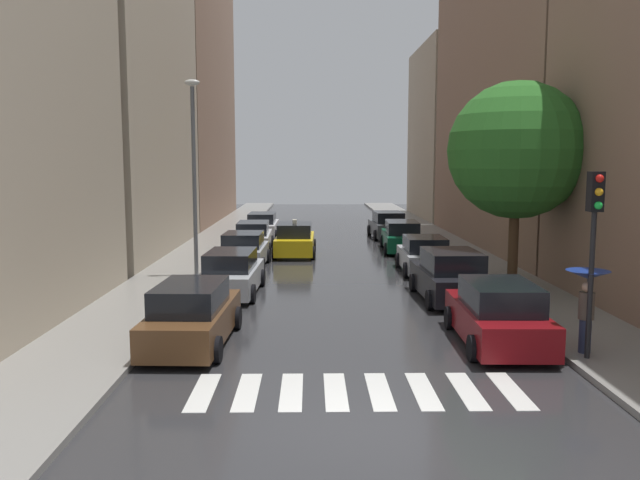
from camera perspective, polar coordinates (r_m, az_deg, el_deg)
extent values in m
cube|color=#2D2D30|center=(34.96, 0.71, -0.74)|extent=(28.00, 72.00, 0.04)
cube|color=gray|center=(35.37, -9.87, -0.60)|extent=(3.00, 72.00, 0.15)
cube|color=gray|center=(35.72, 11.19, -0.55)|extent=(3.00, 72.00, 0.15)
cube|color=silver|center=(13.64, -10.33, -13.13)|extent=(0.45, 2.20, 0.01)
cube|color=silver|center=(13.53, -6.46, -13.24)|extent=(0.45, 2.20, 0.01)
cube|color=silver|center=(13.47, -2.55, -13.29)|extent=(0.45, 2.20, 0.01)
cube|color=silver|center=(13.48, 1.39, -13.28)|extent=(0.45, 2.20, 0.01)
cube|color=silver|center=(13.54, 5.30, -13.20)|extent=(0.45, 2.20, 0.01)
cube|color=silver|center=(13.66, 9.15, -13.08)|extent=(0.45, 2.20, 0.01)
cube|color=silver|center=(13.84, 12.92, -12.90)|extent=(0.45, 2.20, 0.01)
cube|color=silver|center=(14.08, 16.57, -12.67)|extent=(0.45, 2.20, 0.01)
cube|color=#B2A38C|center=(35.27, -18.37, 18.55)|extent=(6.00, 15.28, 23.91)
cube|color=#8C6B56|center=(52.19, -12.25, 12.58)|extent=(6.00, 20.09, 19.83)
cube|color=#8C6B56|center=(38.15, 18.25, 17.07)|extent=(6.00, 21.07, 23.17)
cube|color=#B2A38C|center=(54.52, 11.97, 9.27)|extent=(6.00, 12.71, 13.99)
cube|color=brown|center=(16.90, -11.21, -7.18)|extent=(1.95, 4.70, 0.80)
cube|color=black|center=(16.52, -11.44, -4.93)|extent=(1.66, 2.61, 0.65)
cylinder|color=black|center=(18.61, -12.83, -6.72)|extent=(0.25, 0.65, 0.64)
cylinder|color=black|center=(18.26, -7.41, -6.87)|extent=(0.25, 0.65, 0.64)
cylinder|color=black|center=(15.77, -15.59, -9.31)|extent=(0.25, 0.65, 0.64)
cylinder|color=black|center=(15.35, -9.19, -9.58)|extent=(0.25, 0.65, 0.64)
cube|color=#B2B7BF|center=(22.97, -7.82, -3.40)|extent=(1.94, 4.57, 0.77)
cube|color=black|center=(22.64, -7.94, -1.77)|extent=(1.65, 2.54, 0.63)
cylinder|color=black|center=(24.61, -9.32, -3.30)|extent=(0.24, 0.65, 0.64)
cylinder|color=black|center=(24.35, -5.19, -3.35)|extent=(0.24, 0.65, 0.64)
cylinder|color=black|center=(21.74, -10.74, -4.69)|extent=(0.24, 0.65, 0.64)
cylinder|color=black|center=(21.45, -6.07, -4.77)|extent=(0.24, 0.65, 0.64)
cube|color=#B2B7BF|center=(28.69, -6.76, -1.31)|extent=(1.95, 4.10, 0.77)
cube|color=black|center=(28.40, -6.83, 0.02)|extent=(1.68, 2.27, 0.63)
cylinder|color=black|center=(30.16, -8.18, -1.39)|extent=(0.24, 0.65, 0.64)
cylinder|color=black|center=(29.94, -4.68, -1.41)|extent=(0.24, 0.65, 0.64)
cylinder|color=black|center=(27.55, -9.01, -2.20)|extent=(0.24, 0.65, 0.64)
cylinder|color=black|center=(27.31, -5.18, -2.22)|extent=(0.24, 0.65, 0.64)
cube|color=silver|center=(33.87, -5.92, -0.04)|extent=(1.82, 4.64, 0.76)
cube|color=black|center=(33.56, -5.97, 1.08)|extent=(1.58, 2.56, 0.62)
cylinder|color=black|center=(35.47, -7.15, -0.13)|extent=(0.23, 0.64, 0.64)
cylinder|color=black|center=(35.35, -4.33, -0.12)|extent=(0.23, 0.64, 0.64)
cylinder|color=black|center=(32.47, -7.65, -0.79)|extent=(0.23, 0.64, 0.64)
cylinder|color=black|center=(32.34, -4.57, -0.78)|extent=(0.23, 0.64, 0.64)
cube|color=silver|center=(39.95, -5.13, 1.03)|extent=(1.81, 4.72, 0.75)
cube|color=black|center=(39.65, -5.17, 1.97)|extent=(1.58, 2.60, 0.61)
cylinder|color=black|center=(41.59, -6.17, 0.93)|extent=(0.23, 0.64, 0.64)
cylinder|color=black|center=(41.45, -3.73, 0.93)|extent=(0.23, 0.64, 0.64)
cylinder|color=black|center=(38.52, -6.63, 0.44)|extent=(0.23, 0.64, 0.64)
cylinder|color=black|center=(38.37, -4.00, 0.45)|extent=(0.23, 0.64, 0.64)
cube|color=maroon|center=(17.22, 15.44, -7.02)|extent=(1.98, 4.55, 0.81)
cube|color=black|center=(16.85, 15.72, -4.77)|extent=(1.70, 2.52, 0.66)
cylinder|color=black|center=(18.49, 11.44, -6.78)|extent=(0.24, 0.65, 0.64)
cylinder|color=black|center=(18.92, 17.01, -6.63)|extent=(0.24, 0.65, 0.64)
cylinder|color=black|center=(15.68, 13.47, -9.33)|extent=(0.24, 0.65, 0.64)
cylinder|color=black|center=(16.18, 19.97, -9.05)|extent=(0.24, 0.65, 0.64)
cube|color=black|center=(22.25, 11.45, -3.71)|extent=(2.04, 4.50, 0.85)
cube|color=black|center=(21.90, 11.64, -1.84)|extent=(1.76, 2.49, 0.69)
cylinder|color=black|center=(23.51, 8.29, -3.76)|extent=(0.23, 0.64, 0.64)
cylinder|color=black|center=(23.94, 12.89, -3.68)|extent=(0.23, 0.64, 0.64)
cylinder|color=black|center=(20.68, 9.75, -5.27)|extent=(0.23, 0.64, 0.64)
cylinder|color=black|center=(21.16, 14.94, -5.13)|extent=(0.23, 0.64, 0.64)
cube|color=#B2B7BF|center=(27.54, 9.20, -1.72)|extent=(1.88, 4.06, 0.75)
cube|color=black|center=(27.25, 9.30, -0.36)|extent=(1.64, 2.24, 0.61)
cylinder|color=black|center=(28.75, 6.97, -1.78)|extent=(0.23, 0.64, 0.64)
cylinder|color=black|center=(29.03, 10.55, -1.76)|extent=(0.23, 0.64, 0.64)
cylinder|color=black|center=(26.14, 7.68, -2.67)|extent=(0.23, 0.64, 0.64)
cylinder|color=black|center=(26.45, 11.61, -2.64)|extent=(0.23, 0.64, 0.64)
cube|color=#0C4C2D|center=(33.94, 7.24, -0.03)|extent=(2.03, 4.87, 0.78)
cube|color=black|center=(33.62, 7.29, 1.13)|extent=(1.71, 2.71, 0.64)
cylinder|color=black|center=(35.46, 5.54, -0.11)|extent=(0.25, 0.65, 0.64)
cylinder|color=black|center=(35.62, 8.44, -0.12)|extent=(0.25, 0.65, 0.64)
cylinder|color=black|center=(32.33, 5.90, -0.80)|extent=(0.25, 0.65, 0.64)
cylinder|color=black|center=(32.51, 9.07, -0.80)|extent=(0.25, 0.65, 0.64)
cube|color=#474C51|center=(39.79, 6.01, 1.03)|extent=(2.04, 4.51, 0.80)
cube|color=black|center=(39.50, 6.08, 2.04)|extent=(1.73, 2.51, 0.65)
cylinder|color=black|center=(41.12, 4.40, 0.88)|extent=(0.25, 0.65, 0.64)
cylinder|color=black|center=(41.40, 6.96, 0.89)|extent=(0.25, 0.65, 0.64)
cylinder|color=black|center=(38.23, 4.98, 0.41)|extent=(0.25, 0.65, 0.64)
cylinder|color=black|center=(38.54, 7.72, 0.43)|extent=(0.25, 0.65, 0.64)
cube|color=yellow|center=(32.24, -2.24, -0.33)|extent=(1.94, 4.48, 0.80)
cube|color=black|center=(31.93, -2.26, 0.91)|extent=(1.68, 2.48, 0.65)
cube|color=#F2EDCC|center=(31.89, -2.26, 1.65)|extent=(0.21, 0.36, 0.18)
cylinder|color=black|center=(33.78, -3.69, -0.44)|extent=(0.23, 0.64, 0.64)
cylinder|color=black|center=(33.70, -0.55, -0.44)|extent=(0.23, 0.64, 0.64)
cylinder|color=black|center=(30.88, -4.07, -1.14)|extent=(0.23, 0.64, 0.64)
cylinder|color=black|center=(30.79, -0.64, -1.15)|extent=(0.23, 0.64, 0.64)
cylinder|color=navy|center=(16.64, 22.45, -7.87)|extent=(0.28, 0.28, 0.82)
cylinder|color=brown|center=(16.48, 22.57, -5.41)|extent=(0.36, 0.36, 0.65)
sphere|color=tan|center=(16.39, 22.64, -3.87)|extent=(0.26, 0.26, 0.26)
cone|color=navy|center=(16.34, 22.69, -2.87)|extent=(1.01, 1.01, 0.20)
cylinder|color=#333338|center=(16.41, 22.63, -4.14)|extent=(0.02, 0.02, 0.74)
cylinder|color=#513823|center=(24.23, 16.76, -0.67)|extent=(0.36, 0.36, 2.85)
sphere|color=#2B6A25|center=(24.03, 17.06, 7.63)|extent=(4.88, 4.88, 4.88)
cylinder|color=black|center=(15.96, 22.88, -3.76)|extent=(0.12, 0.12, 3.40)
cube|color=black|center=(15.72, 23.25, 3.97)|extent=(0.30, 0.30, 0.90)
sphere|color=red|center=(15.55, 23.58, 5.03)|extent=(0.18, 0.18, 0.18)
sphere|color=#F2A519|center=(15.56, 23.52, 3.93)|extent=(0.18, 0.18, 0.18)
sphere|color=green|center=(15.57, 23.47, 2.83)|extent=(0.18, 0.18, 0.18)
cylinder|color=#595B60|center=(25.98, -11.09, 5.06)|extent=(0.16, 0.16, 7.42)
ellipsoid|color=beige|center=(26.14, -11.29, 13.55)|extent=(0.60, 0.28, 0.24)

